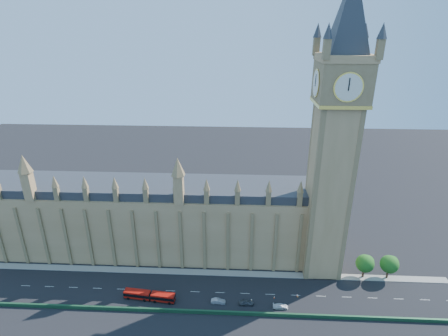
{
  "coord_description": "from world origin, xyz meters",
  "views": [
    {
      "loc": [
        9.7,
        -88.28,
        78.85
      ],
      "look_at": [
        4.79,
        10.0,
        39.0
      ],
      "focal_mm": 28.0,
      "sensor_mm": 36.0,
      "label": 1
    }
  ],
  "objects_px": {
    "red_bus": "(149,296)",
    "car_grey": "(246,302)",
    "car_silver": "(218,301)",
    "car_white": "(280,306)"
  },
  "relations": [
    {
      "from": "car_silver",
      "to": "car_white",
      "type": "bearing_deg",
      "value": -90.68
    },
    {
      "from": "car_grey",
      "to": "car_white",
      "type": "relative_size",
      "value": 0.98
    },
    {
      "from": "red_bus",
      "to": "car_silver",
      "type": "xyz_separation_m",
      "value": [
        21.45,
        -0.45,
        -0.71
      ]
    },
    {
      "from": "car_silver",
      "to": "car_white",
      "type": "height_order",
      "value": "car_silver"
    },
    {
      "from": "car_white",
      "to": "red_bus",
      "type": "bearing_deg",
      "value": 84.92
    },
    {
      "from": "car_grey",
      "to": "car_silver",
      "type": "bearing_deg",
      "value": 86.96
    },
    {
      "from": "red_bus",
      "to": "car_grey",
      "type": "xyz_separation_m",
      "value": [
        30.04,
        -0.63,
        -0.68
      ]
    },
    {
      "from": "red_bus",
      "to": "car_white",
      "type": "distance_m",
      "value": 40.39
    },
    {
      "from": "car_grey",
      "to": "car_silver",
      "type": "relative_size",
      "value": 1.01
    },
    {
      "from": "car_silver",
      "to": "red_bus",
      "type": "bearing_deg",
      "value": 91.37
    }
  ]
}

